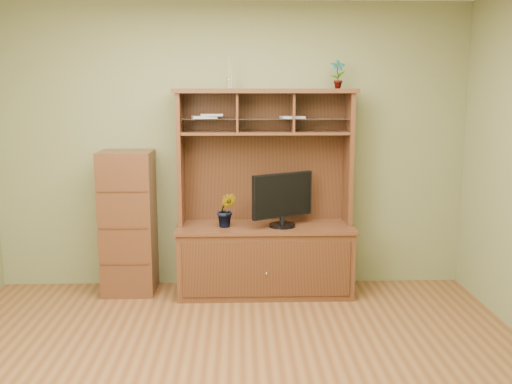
{
  "coord_description": "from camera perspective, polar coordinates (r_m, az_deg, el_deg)",
  "views": [
    {
      "loc": [
        0.07,
        -3.44,
        1.88
      ],
      "look_at": [
        0.21,
        1.2,
        1.05
      ],
      "focal_mm": 40.0,
      "sensor_mm": 36.0,
      "label": 1
    }
  ],
  "objects": [
    {
      "name": "room",
      "position": [
        3.48,
        -2.84,
        1.35
      ],
      "size": [
        4.54,
        4.04,
        2.74
      ],
      "color": "brown",
      "rests_on": "ground"
    },
    {
      "name": "media_hutch",
      "position": [
        5.35,
        0.9,
        -4.62
      ],
      "size": [
        1.66,
        0.61,
        1.9
      ],
      "color": "#422612",
      "rests_on": "room"
    },
    {
      "name": "monitor",
      "position": [
        5.19,
        2.67,
        -0.66
      ],
      "size": [
        0.57,
        0.35,
        0.5
      ],
      "rotation": [
        0.0,
        0.0,
        0.52
      ],
      "color": "black",
      "rests_on": "media_hutch"
    },
    {
      "name": "orchid_plant",
      "position": [
        5.2,
        -2.97,
        -1.8
      ],
      "size": [
        0.2,
        0.17,
        0.32
      ],
      "primitive_type": "imported",
      "rotation": [
        0.0,
        0.0,
        -0.15
      ],
      "color": "#255D20",
      "rests_on": "media_hutch"
    },
    {
      "name": "top_plant",
      "position": [
        5.33,
        8.17,
        11.6
      ],
      "size": [
        0.14,
        0.09,
        0.26
      ],
      "primitive_type": "imported",
      "rotation": [
        0.0,
        0.0,
        0.02
      ],
      "color": "#346D26",
      "rests_on": "media_hutch"
    },
    {
      "name": "reed_diffuser",
      "position": [
        5.25,
        -2.65,
        11.47
      ],
      "size": [
        0.06,
        0.06,
        0.28
      ],
      "color": "silver",
      "rests_on": "media_hutch"
    },
    {
      "name": "magazines",
      "position": [
        5.25,
        -2.09,
        7.56
      ],
      "size": [
        1.05,
        0.2,
        0.04
      ],
      "color": "#A8A8AD",
      "rests_on": "media_hutch"
    },
    {
      "name": "side_cabinet",
      "position": [
        5.45,
        -12.65,
        -3.02
      ],
      "size": [
        0.48,
        0.44,
        1.34
      ],
      "color": "#422612",
      "rests_on": "room"
    }
  ]
}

